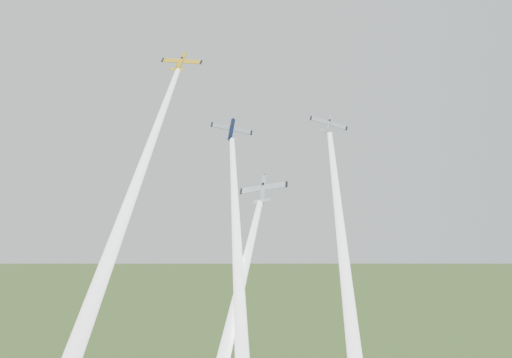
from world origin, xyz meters
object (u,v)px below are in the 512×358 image
Objects in this scene: plane_yellow at (181,62)px; plane_silver_low at (263,189)px; plane_navy at (231,130)px; plane_silver_right at (329,124)px.

plane_yellow is 34.39m from plane_silver_low.
plane_navy is 17.89m from plane_silver_low.
plane_yellow reaches higher than plane_silver_right.
plane_silver_right is 0.87× the size of plane_silver_low.
plane_yellow is at bearing 173.92° from plane_silver_right.
plane_silver_right reaches higher than plane_silver_low.
plane_silver_low is at bearing -137.91° from plane_silver_right.
plane_navy is 0.95× the size of plane_silver_low.
plane_yellow is 17.86m from plane_navy.
plane_silver_right is (29.36, -3.99, -13.16)m from plane_yellow.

